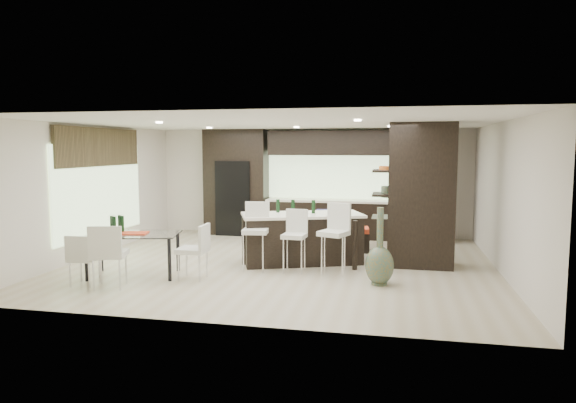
% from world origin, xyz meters
% --- Properties ---
extents(ground, '(8.00, 8.00, 0.00)m').
position_xyz_m(ground, '(0.00, 0.00, 0.00)').
color(ground, '#C0B393').
rests_on(ground, ground).
extents(back_wall, '(8.00, 0.02, 2.70)m').
position_xyz_m(back_wall, '(0.00, 3.50, 1.35)').
color(back_wall, silver).
rests_on(back_wall, ground).
extents(left_wall, '(0.02, 7.00, 2.70)m').
position_xyz_m(left_wall, '(-4.00, 0.00, 1.35)').
color(left_wall, silver).
rests_on(left_wall, ground).
extents(right_wall, '(0.02, 7.00, 2.70)m').
position_xyz_m(right_wall, '(4.00, 0.00, 1.35)').
color(right_wall, silver).
rests_on(right_wall, ground).
extents(ceiling, '(8.00, 7.00, 0.02)m').
position_xyz_m(ceiling, '(0.00, 0.00, 2.70)').
color(ceiling, white).
rests_on(ceiling, ground).
extents(window_left, '(0.04, 3.20, 1.90)m').
position_xyz_m(window_left, '(-3.96, 0.20, 1.35)').
color(window_left, '#B2D199').
rests_on(window_left, left_wall).
extents(window_back, '(3.40, 0.04, 1.20)m').
position_xyz_m(window_back, '(0.60, 3.46, 1.55)').
color(window_back, '#B2D199').
rests_on(window_back, back_wall).
extents(stone_accent, '(0.08, 3.00, 0.80)m').
position_xyz_m(stone_accent, '(-3.93, 0.20, 2.25)').
color(stone_accent, brown).
rests_on(stone_accent, left_wall).
extents(ceiling_spots, '(4.00, 3.00, 0.02)m').
position_xyz_m(ceiling_spots, '(0.00, 0.25, 2.68)').
color(ceiling_spots, white).
rests_on(ceiling_spots, ceiling).
extents(back_cabinetry, '(6.80, 0.68, 2.70)m').
position_xyz_m(back_cabinetry, '(0.50, 3.17, 1.35)').
color(back_cabinetry, black).
rests_on(back_cabinetry, ground).
extents(refrigerator, '(0.90, 0.68, 1.90)m').
position_xyz_m(refrigerator, '(-1.90, 3.12, 0.95)').
color(refrigerator, black).
rests_on(refrigerator, ground).
extents(partition_column, '(1.20, 0.80, 2.70)m').
position_xyz_m(partition_column, '(2.60, 0.40, 1.35)').
color(partition_column, black).
rests_on(partition_column, ground).
extents(kitchen_island, '(2.52, 1.76, 0.96)m').
position_xyz_m(kitchen_island, '(0.37, 0.19, 0.48)').
color(kitchen_island, black).
rests_on(kitchen_island, ground).
extents(stool_left, '(0.49, 0.49, 1.01)m').
position_xyz_m(stool_left, '(-0.34, -0.63, 0.50)').
color(stool_left, silver).
rests_on(stool_left, ground).
extents(stool_mid, '(0.43, 0.43, 0.91)m').
position_xyz_m(stool_mid, '(0.37, -0.61, 0.46)').
color(stool_mid, silver).
rests_on(stool_mid, ground).
extents(stool_right, '(0.58, 0.58, 1.01)m').
position_xyz_m(stool_right, '(1.08, -0.63, 0.51)').
color(stool_right, silver).
rests_on(stool_right, ground).
extents(bench, '(1.40, 0.66, 0.52)m').
position_xyz_m(bench, '(0.92, 1.48, 0.26)').
color(bench, black).
rests_on(bench, ground).
extents(floor_vase, '(0.60, 0.60, 1.28)m').
position_xyz_m(floor_vase, '(1.90, -1.16, 0.64)').
color(floor_vase, '#49583F').
rests_on(floor_vase, ground).
extents(dining_table, '(1.70, 1.19, 0.75)m').
position_xyz_m(dining_table, '(-2.32, -1.45, 0.37)').
color(dining_table, white).
rests_on(dining_table, ground).
extents(chair_near, '(0.63, 0.63, 0.95)m').
position_xyz_m(chair_near, '(-2.32, -2.22, 0.48)').
color(chair_near, silver).
rests_on(chair_near, ground).
extents(chair_far, '(0.45, 0.45, 0.78)m').
position_xyz_m(chair_far, '(-2.81, -2.18, 0.39)').
color(chair_far, silver).
rests_on(chair_far, ground).
extents(chair_end, '(0.49, 0.49, 0.87)m').
position_xyz_m(chair_end, '(-1.23, -1.45, 0.44)').
color(chair_end, silver).
rests_on(chair_end, ground).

